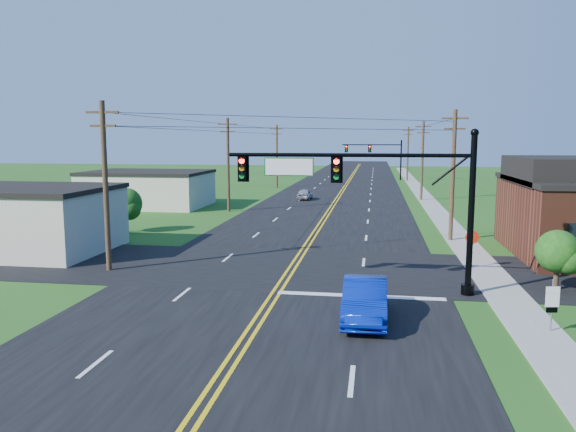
% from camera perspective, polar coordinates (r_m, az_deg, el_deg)
% --- Properties ---
extents(ground, '(260.00, 260.00, 0.00)m').
position_cam_1_polar(ground, '(19.55, -5.38, -13.29)').
color(ground, '#1F4D16').
rests_on(ground, ground).
extents(road_main, '(16.00, 220.00, 0.04)m').
position_cam_1_polar(road_main, '(68.17, 4.99, 1.93)').
color(road_main, black).
rests_on(road_main, ground).
extents(road_cross, '(70.00, 10.00, 0.04)m').
position_cam_1_polar(road_cross, '(30.81, 0.12, -5.30)').
color(road_cross, black).
rests_on(road_cross, ground).
extents(sidewalk, '(2.00, 160.00, 0.08)m').
position_cam_1_polar(sidewalk, '(58.38, 14.64, 0.72)').
color(sidewalk, gray).
rests_on(sidewalk, ground).
extents(signal_mast_main, '(11.30, 0.60, 7.48)m').
position_cam_1_polar(signal_mast_main, '(25.76, 8.35, 2.68)').
color(signal_mast_main, black).
rests_on(signal_mast_main, ground).
extents(signal_mast_far, '(10.98, 0.60, 7.48)m').
position_cam_1_polar(signal_mast_far, '(97.68, 8.85, 6.31)').
color(signal_mast_far, black).
rests_on(signal_mast_far, ground).
extents(cream_bldg_near, '(10.20, 8.20, 4.10)m').
position_cam_1_polar(cream_bldg_near, '(38.62, -25.16, -0.30)').
color(cream_bldg_near, beige).
rests_on(cream_bldg_near, ground).
extents(cream_bldg_far, '(12.20, 9.20, 3.70)m').
position_cam_1_polar(cream_bldg_far, '(60.66, -14.04, 2.73)').
color(cream_bldg_far, beige).
rests_on(cream_bldg_far, ground).
extents(utility_pole_left_a, '(1.80, 0.28, 9.00)m').
position_cam_1_polar(utility_pole_left_a, '(31.11, -18.06, 3.20)').
color(utility_pole_left_a, '#3E261C').
rests_on(utility_pole_left_a, ground).
extents(utility_pole_left_b, '(1.80, 0.28, 9.00)m').
position_cam_1_polar(utility_pole_left_b, '(54.55, -6.10, 5.38)').
color(utility_pole_left_b, '#3E261C').
rests_on(utility_pole_left_b, ground).
extents(utility_pole_left_c, '(1.80, 0.28, 9.00)m').
position_cam_1_polar(utility_pole_left_c, '(80.92, -1.15, 6.22)').
color(utility_pole_left_c, '#3E261C').
rests_on(utility_pole_left_c, ground).
extents(utility_pole_right_a, '(1.80, 0.28, 9.00)m').
position_cam_1_polar(utility_pole_right_a, '(40.07, 16.41, 4.23)').
color(utility_pole_right_a, '#3E261C').
rests_on(utility_pole_right_a, ground).
extents(utility_pole_right_b, '(1.80, 0.28, 9.00)m').
position_cam_1_polar(utility_pole_right_b, '(65.90, 13.49, 5.63)').
color(utility_pole_right_b, '#3E261C').
rests_on(utility_pole_right_b, ground).
extents(utility_pole_right_c, '(1.80, 0.28, 9.00)m').
position_cam_1_polar(utility_pole_right_c, '(95.82, 12.08, 6.31)').
color(utility_pole_right_c, '#3E261C').
rests_on(utility_pole_right_c, ground).
extents(tree_right_back, '(3.00, 3.00, 4.10)m').
position_cam_1_polar(tree_right_back, '(45.35, 23.44, 1.59)').
color(tree_right_back, '#3E261C').
rests_on(tree_right_back, ground).
extents(shrub_corner, '(2.00, 2.00, 2.86)m').
position_cam_1_polar(shrub_corner, '(28.91, 25.72, -3.27)').
color(shrub_corner, '#3E261C').
rests_on(shrub_corner, ground).
extents(tree_left, '(2.40, 2.40, 3.37)m').
position_cam_1_polar(tree_left, '(44.05, -16.11, 1.20)').
color(tree_left, '#3E261C').
rests_on(tree_left, ground).
extents(blue_car, '(1.70, 4.81, 1.58)m').
position_cam_1_polar(blue_car, '(22.26, 7.80, -8.51)').
color(blue_car, '#0721A8').
rests_on(blue_car, ground).
extents(distant_car, '(1.60, 3.73, 1.26)m').
position_cam_1_polar(distant_car, '(65.15, 1.71, 2.22)').
color(distant_car, '#B0B1B5').
rests_on(distant_car, ground).
extents(route_sign, '(0.50, 0.12, 2.01)m').
position_cam_1_polar(route_sign, '(22.70, 25.26, -7.88)').
color(route_sign, slate).
rests_on(route_sign, ground).
extents(stop_sign, '(0.77, 0.11, 2.15)m').
position_cam_1_polar(stop_sign, '(31.87, 18.19, -2.46)').
color(stop_sign, slate).
rests_on(stop_sign, ground).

